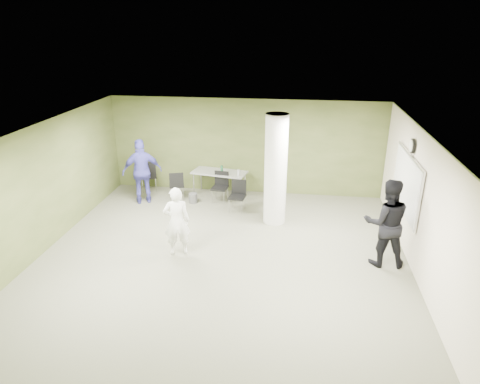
# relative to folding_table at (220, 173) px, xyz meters

# --- Properties ---
(floor) EXTENTS (8.00, 8.00, 0.00)m
(floor) POSITION_rel_folding_table_xyz_m (0.71, -3.54, -0.69)
(floor) COLOR #585846
(floor) RESTS_ON ground
(ceiling) EXTENTS (8.00, 8.00, 0.00)m
(ceiling) POSITION_rel_folding_table_xyz_m (0.71, -3.54, 2.11)
(ceiling) COLOR white
(ceiling) RESTS_ON wall_back
(wall_back) EXTENTS (8.00, 2.80, 0.02)m
(wall_back) POSITION_rel_folding_table_xyz_m (0.71, 0.46, 0.71)
(wall_back) COLOR #445226
(wall_back) RESTS_ON floor
(wall_left) EXTENTS (0.02, 8.00, 2.80)m
(wall_left) POSITION_rel_folding_table_xyz_m (-3.29, -3.54, 0.71)
(wall_left) COLOR #445226
(wall_left) RESTS_ON floor
(wall_right_cream) EXTENTS (0.02, 8.00, 2.80)m
(wall_right_cream) POSITION_rel_folding_table_xyz_m (4.71, -3.54, 0.71)
(wall_right_cream) COLOR beige
(wall_right_cream) RESTS_ON floor
(column) EXTENTS (0.56, 0.56, 2.80)m
(column) POSITION_rel_folding_table_xyz_m (1.71, -1.54, 0.71)
(column) COLOR silver
(column) RESTS_ON floor
(whiteboard) EXTENTS (0.05, 2.30, 1.30)m
(whiteboard) POSITION_rel_folding_table_xyz_m (4.63, -2.34, 0.81)
(whiteboard) COLOR silver
(whiteboard) RESTS_ON wall_right_cream
(wall_clock) EXTENTS (0.06, 0.32, 0.32)m
(wall_clock) POSITION_rel_folding_table_xyz_m (4.63, -2.34, 1.66)
(wall_clock) COLOR black
(wall_clock) RESTS_ON wall_right_cream
(folding_table) EXTENTS (1.66, 0.95, 0.99)m
(folding_table) POSITION_rel_folding_table_xyz_m (0.00, 0.00, 0.00)
(folding_table) COLOR gray
(folding_table) RESTS_ON floor
(wastebasket) EXTENTS (0.24, 0.24, 0.28)m
(wastebasket) POSITION_rel_folding_table_xyz_m (-0.66, -0.64, -0.55)
(wastebasket) COLOR #4C4C4C
(wastebasket) RESTS_ON floor
(chair_back_left) EXTENTS (0.62, 0.62, 0.96)m
(chair_back_left) POSITION_rel_folding_table_xyz_m (-2.18, 0.03, -0.13)
(chair_back_left) COLOR black
(chair_back_left) RESTS_ON floor
(chair_back_right) EXTENTS (0.52, 0.52, 0.84)m
(chair_back_right) POSITION_rel_folding_table_xyz_m (-1.18, -0.44, -0.21)
(chair_back_right) COLOR black
(chair_back_right) RESTS_ON floor
(chair_table_left) EXTENTS (0.48, 0.48, 0.86)m
(chair_table_left) POSITION_rel_folding_table_xyz_m (0.09, -0.38, -0.19)
(chair_table_left) COLOR black
(chair_table_left) RESTS_ON floor
(chair_table_right) EXTENTS (0.47, 0.47, 0.85)m
(chair_table_right) POSITION_rel_folding_table_xyz_m (0.68, -0.96, -0.20)
(chair_table_right) COLOR black
(chair_table_right) RESTS_ON floor
(woman_white) EXTENTS (0.66, 0.53, 1.57)m
(woman_white) POSITION_rel_folding_table_xyz_m (-0.29, -3.49, 0.09)
(woman_white) COLOR white
(woman_white) RESTS_ON floor
(man_black) EXTENTS (0.96, 0.76, 1.91)m
(man_black) POSITION_rel_folding_table_xyz_m (4.11, -3.29, 0.26)
(man_black) COLOR black
(man_black) RESTS_ON floor
(man_blue) EXTENTS (1.17, 0.85, 1.85)m
(man_blue) POSITION_rel_folding_table_xyz_m (-2.04, -0.79, 0.23)
(man_blue) COLOR #4443A6
(man_blue) RESTS_ON floor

